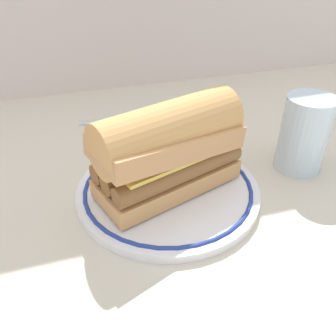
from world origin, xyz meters
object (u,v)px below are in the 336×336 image
Objects in this scene: butter_knife at (123,119)px; plate at (168,190)px; sausage_sandwich at (168,148)px; drinking_glass at (303,138)px.

plate is at bearing -85.63° from butter_knife.
sausage_sandwich is 1.83× the size of drinking_glass.
butter_knife is (-0.02, 0.24, -0.07)m from sausage_sandwich.
sausage_sandwich reaches higher than butter_knife.
butter_knife is at bearing 135.25° from drinking_glass.
sausage_sandwich is at bearing -56.31° from plate.
sausage_sandwich is (0.00, -0.00, 0.07)m from plate.
drinking_glass is at bearing 2.25° from plate.
drinking_glass is (0.22, 0.01, 0.04)m from plate.
plate is 0.22m from drinking_glass.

